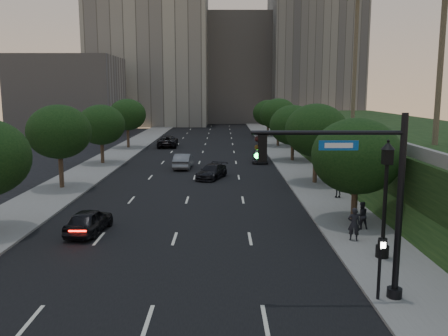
{
  "coord_description": "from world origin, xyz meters",
  "views": [
    {
      "loc": [
        2.55,
        -19.13,
        7.76
      ],
      "look_at": [
        2.62,
        6.33,
        3.6
      ],
      "focal_mm": 38.0,
      "sensor_mm": 36.0,
      "label": 1
    }
  ],
  "objects_px": {
    "sedan_far_left": "(168,141)",
    "sedan_far_right": "(260,156)",
    "pedestrian_c": "(339,187)",
    "sedan_near_left": "(89,221)",
    "traffic_signal_mast": "(370,205)",
    "sedan_near_right": "(212,172)",
    "sedan_mid_left": "(183,161)",
    "pedestrian_b": "(361,215)",
    "street_lamp": "(385,205)",
    "pedestrian_a": "(354,224)"
  },
  "relations": [
    {
      "from": "sedan_near_right",
      "to": "pedestrian_a",
      "type": "xyz_separation_m",
      "value": [
        7.71,
        -18.17,
        0.38
      ]
    },
    {
      "from": "traffic_signal_mast",
      "to": "sedan_near_right",
      "type": "relative_size",
      "value": 1.6
    },
    {
      "from": "sedan_mid_left",
      "to": "sedan_far_left",
      "type": "height_order",
      "value": "sedan_far_left"
    },
    {
      "from": "sedan_mid_left",
      "to": "pedestrian_a",
      "type": "relative_size",
      "value": 2.67
    },
    {
      "from": "sedan_near_right",
      "to": "pedestrian_c",
      "type": "height_order",
      "value": "pedestrian_c"
    },
    {
      "from": "sedan_far_left",
      "to": "sedan_near_right",
      "type": "xyz_separation_m",
      "value": [
        6.69,
        -24.19,
        -0.16
      ]
    },
    {
      "from": "sedan_far_right",
      "to": "pedestrian_a",
      "type": "height_order",
      "value": "pedestrian_a"
    },
    {
      "from": "pedestrian_b",
      "to": "sedan_near_left",
      "type": "bearing_deg",
      "value": -7.33
    },
    {
      "from": "sedan_far_left",
      "to": "pedestrian_b",
      "type": "bearing_deg",
      "value": 108.9
    },
    {
      "from": "traffic_signal_mast",
      "to": "sedan_near_left",
      "type": "bearing_deg",
      "value": 145.89
    },
    {
      "from": "pedestrian_c",
      "to": "sedan_mid_left",
      "type": "bearing_deg",
      "value": -49.52
    },
    {
      "from": "sedan_near_left",
      "to": "sedan_near_right",
      "type": "relative_size",
      "value": 0.93
    },
    {
      "from": "sedan_far_left",
      "to": "sedan_far_right",
      "type": "bearing_deg",
      "value": 127.36
    },
    {
      "from": "sedan_far_left",
      "to": "pedestrian_b",
      "type": "distance_m",
      "value": 43.15
    },
    {
      "from": "sedan_near_left",
      "to": "pedestrian_c",
      "type": "xyz_separation_m",
      "value": [
        15.69,
        8.1,
        0.26
      ]
    },
    {
      "from": "sedan_mid_left",
      "to": "sedan_far_left",
      "type": "distance_m",
      "value": 18.9
    },
    {
      "from": "sedan_near_right",
      "to": "pedestrian_b",
      "type": "height_order",
      "value": "pedestrian_b"
    },
    {
      "from": "pedestrian_b",
      "to": "sedan_far_left",
      "type": "bearing_deg",
      "value": -77.49
    },
    {
      "from": "sedan_near_right",
      "to": "pedestrian_c",
      "type": "distance_m",
      "value": 12.48
    },
    {
      "from": "sedan_near_right",
      "to": "sedan_far_right",
      "type": "bearing_deg",
      "value": 82.79
    },
    {
      "from": "sedan_near_left",
      "to": "sedan_far_right",
      "type": "height_order",
      "value": "sedan_far_right"
    },
    {
      "from": "sedan_near_left",
      "to": "street_lamp",
      "type": "bearing_deg",
      "value": 169.68
    },
    {
      "from": "sedan_mid_left",
      "to": "pedestrian_c",
      "type": "xyz_separation_m",
      "value": [
        12.32,
        -13.96,
        0.2
      ]
    },
    {
      "from": "sedan_far_left",
      "to": "pedestrian_c",
      "type": "height_order",
      "value": "pedestrian_c"
    },
    {
      "from": "sedan_near_left",
      "to": "sedan_near_right",
      "type": "xyz_separation_m",
      "value": [
        6.38,
        16.4,
        -0.06
      ]
    },
    {
      "from": "street_lamp",
      "to": "sedan_far_right",
      "type": "xyz_separation_m",
      "value": [
        -3.31,
        30.56,
        -1.92
      ]
    },
    {
      "from": "sedan_far_left",
      "to": "pedestrian_b",
      "type": "height_order",
      "value": "pedestrian_b"
    },
    {
      "from": "sedan_mid_left",
      "to": "pedestrian_b",
      "type": "height_order",
      "value": "pedestrian_b"
    },
    {
      "from": "sedan_near_right",
      "to": "pedestrian_b",
      "type": "xyz_separation_m",
      "value": [
        8.69,
        -16.13,
        0.29
      ]
    },
    {
      "from": "street_lamp",
      "to": "sedan_far_left",
      "type": "height_order",
      "value": "street_lamp"
    },
    {
      "from": "traffic_signal_mast",
      "to": "sedan_mid_left",
      "type": "distance_m",
      "value": 32.16
    },
    {
      "from": "street_lamp",
      "to": "pedestrian_b",
      "type": "distance_m",
      "value": 4.88
    },
    {
      "from": "traffic_signal_mast",
      "to": "street_lamp",
      "type": "relative_size",
      "value": 1.25
    },
    {
      "from": "street_lamp",
      "to": "pedestrian_b",
      "type": "relative_size",
      "value": 3.64
    },
    {
      "from": "traffic_signal_mast",
      "to": "sedan_near_right",
      "type": "xyz_separation_m",
      "value": [
        -6.29,
        24.99,
        -3.04
      ]
    },
    {
      "from": "sedan_near_right",
      "to": "sedan_far_right",
      "type": "xyz_separation_m",
      "value": [
        5.05,
        9.87,
        0.08
      ]
    },
    {
      "from": "sedan_mid_left",
      "to": "sedan_far_right",
      "type": "bearing_deg",
      "value": -149.84
    },
    {
      "from": "pedestrian_a",
      "to": "pedestrian_b",
      "type": "height_order",
      "value": "pedestrian_a"
    },
    {
      "from": "street_lamp",
      "to": "sedan_mid_left",
      "type": "height_order",
      "value": "street_lamp"
    },
    {
      "from": "traffic_signal_mast",
      "to": "sedan_near_left",
      "type": "relative_size",
      "value": 1.72
    },
    {
      "from": "traffic_signal_mast",
      "to": "pedestrian_a",
      "type": "distance_m",
      "value": 7.46
    },
    {
      "from": "sedan_mid_left",
      "to": "sedan_far_right",
      "type": "relative_size",
      "value": 1.09
    },
    {
      "from": "pedestrian_c",
      "to": "sedan_near_left",
      "type": "bearing_deg",
      "value": 26.34
    },
    {
      "from": "sedan_far_right",
      "to": "pedestrian_c",
      "type": "xyz_separation_m",
      "value": [
        4.26,
        -18.18,
        0.24
      ]
    },
    {
      "from": "sedan_mid_left",
      "to": "pedestrian_b",
      "type": "xyz_separation_m",
      "value": [
        11.71,
        -21.78,
        0.16
      ]
    },
    {
      "from": "traffic_signal_mast",
      "to": "sedan_far_left",
      "type": "bearing_deg",
      "value": 104.79
    },
    {
      "from": "street_lamp",
      "to": "sedan_near_left",
      "type": "distance_m",
      "value": 15.47
    },
    {
      "from": "pedestrian_a",
      "to": "pedestrian_b",
      "type": "bearing_deg",
      "value": -100.18
    },
    {
      "from": "sedan_mid_left",
      "to": "street_lamp",
      "type": "bearing_deg",
      "value": 115.88
    },
    {
      "from": "sedan_near_left",
      "to": "sedan_mid_left",
      "type": "xyz_separation_m",
      "value": [
        3.37,
        22.06,
        0.06
      ]
    }
  ]
}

